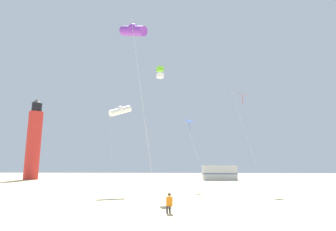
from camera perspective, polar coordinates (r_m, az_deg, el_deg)
name	(u,v)px	position (r m, az deg, el deg)	size (l,w,h in m)	color
kite_flyer_standing	(169,202)	(16.48, 0.24, -17.72)	(0.41, 0.55, 1.16)	orange
kite_box_lime	(160,73)	(28.16, -1.69, 8.95)	(2.63, 2.63, 12.68)	silver
kite_tube_white	(120,111)	(29.59, -9.96, 1.04)	(2.41, 2.26, 9.23)	silver
kite_diamond_blue	(190,124)	(32.91, 4.53, -1.70)	(2.72, 2.72, 8.24)	silver
kite_tube_violet	(133,30)	(20.73, -7.31, 17.24)	(2.94, 2.77, 13.01)	silver
kite_diamond_scarlet	(243,98)	(32.14, 15.37, 3.49)	(3.00, 2.11, 10.96)	silver
lighthouse_distant	(34,141)	(63.32, -26.26, -4.78)	(2.80, 2.80, 16.80)	red
rv_van_silver	(219,173)	(54.37, 10.71, -11.72)	(6.59, 2.79, 2.80)	#B7BABF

